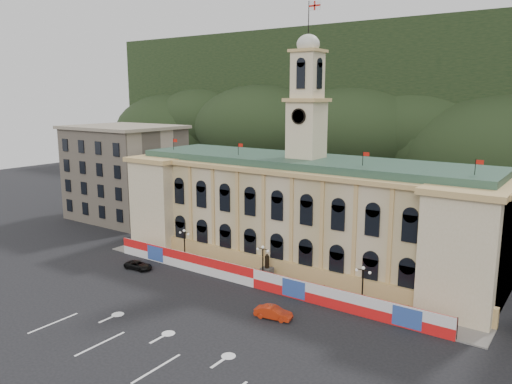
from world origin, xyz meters
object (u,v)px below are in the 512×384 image
Objects in this scene: lamp_center at (263,261)px; black_suv at (138,265)px; statue at (267,272)px; red_sedan at (273,313)px.

black_suv is at bearing -161.44° from lamp_center.
black_suv is at bearing -158.55° from statue.
lamp_center is 18.65m from black_suv.
lamp_center reaches higher than black_suv.
statue reaches higher than red_sedan.
statue is at bearing 27.20° from red_sedan.
statue is at bearing -73.99° from black_suv.
red_sedan is (7.03, -9.20, -0.49)m from statue.
statue is 0.72× the size of lamp_center.
statue is 18.83m from black_suv.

